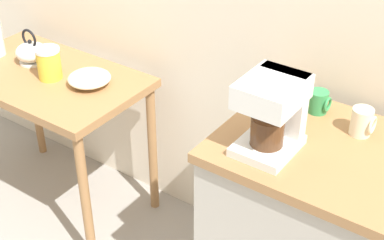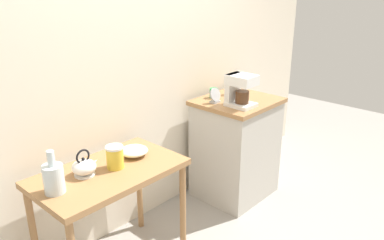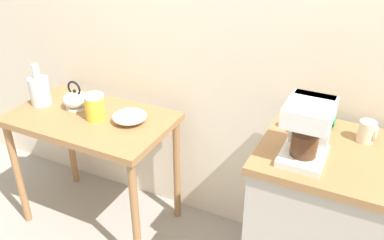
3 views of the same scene
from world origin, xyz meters
The scene contains 8 objects.
wooden_table centered at (-0.61, 0.00, 0.66)m, with size 0.94×0.55×0.76m.
bowl_stoneware centered at (-0.36, 0.05, 0.79)m, with size 0.19×0.19×0.06m.
teakettle centered at (-0.74, 0.05, 0.81)m, with size 0.18×0.15×0.17m.
canister_enamel centered at (-0.56, -0.01, 0.83)m, with size 0.11×0.11×0.15m.
coffee_maker centered at (0.62, -0.10, 1.05)m, with size 0.18×0.22×0.26m.
mug_small_cream centered at (0.84, 0.14, 0.96)m, with size 0.08×0.07×0.10m.
mug_tall_green centered at (0.65, 0.19, 0.95)m, with size 0.08×0.07×0.08m.
table_clock centered at (0.55, 0.09, 0.96)m, with size 0.11×0.06×0.13m.
Camera 1 is at (1.29, -1.52, 2.00)m, focal length 53.17 mm.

